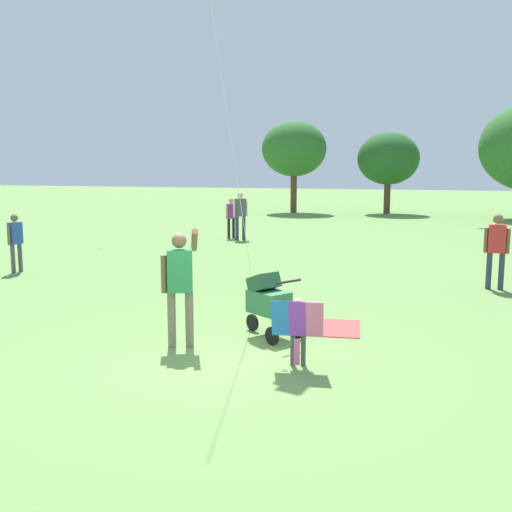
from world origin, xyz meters
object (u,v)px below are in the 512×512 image
Objects in this scene: person_adult_flyer at (180,279)px; child_with_butterfly_kite at (298,325)px; person_red_shirt at (15,238)px; person_kid_running at (240,212)px; person_couple_left at (497,245)px; stroller at (268,299)px; picnic_blanket at (320,327)px; person_sitting_far at (231,215)px.

child_with_butterfly_kite is at bearing -12.14° from person_adult_flyer.
person_kid_running reaches higher than person_red_shirt.
person_adult_flyer is at bearing -76.32° from person_kid_running.
person_kid_running is at bearing 139.57° from person_couple_left.
person_kid_running reaches higher than child_with_butterfly_kite.
person_kid_running is (-4.19, 11.74, 0.42)m from stroller.
person_adult_flyer is 1.36× the size of picnic_blanket.
picnic_blanket is (4.91, -11.01, -1.02)m from person_kid_running.
person_red_shirt is 0.99× the size of person_sitting_far.
person_red_shirt is at bearing -113.39° from person_kid_running.
picnic_blanket is at bearing 41.68° from person_adult_flyer.
child_with_butterfly_kite is 9.83m from person_red_shirt.
person_couple_left is (8.52, -7.25, 0.10)m from person_sitting_far.
person_kid_running is (0.49, -0.42, 0.15)m from person_sitting_far.
person_kid_running is at bearing 114.03° from picnic_blanket.
child_with_butterfly_kite is 1.51m from stroller.
child_with_butterfly_kite is 6.94m from person_couple_left.
stroller is 0.71× the size of person_red_shirt.
person_red_shirt is at bearing 153.55° from stroller.
person_adult_flyer is at bearing -130.40° from person_couple_left.
stroller reaches higher than child_with_butterfly_kite.
person_kid_running is at bearing 109.65° from stroller.
child_with_butterfly_kite is 0.72× the size of picnic_blanket.
child_with_butterfly_kite is at bearing -69.18° from person_kid_running.
person_kid_running reaches higher than person_sitting_far.
person_kid_running reaches higher than stroller.
person_red_shirt is (-8.40, 5.10, 0.29)m from child_with_butterfly_kite.
person_kid_running is at bearing 66.61° from person_red_shirt.
person_adult_flyer reaches higher than person_red_shirt.
person_sitting_far is at bearing 115.31° from picnic_blanket.
stroller is at bearing -127.94° from person_couple_left.
person_red_shirt is 8.93m from picnic_blanket.
person_adult_flyer is 1.21× the size of person_red_shirt.
picnic_blanket is at bearing -64.69° from person_sitting_far.
person_adult_flyer is 1.03× the size of person_kid_running.
person_sitting_far is (-5.45, 13.46, 0.29)m from child_with_butterfly_kite.
person_red_shirt is 1.13× the size of picnic_blanket.
person_sitting_far is at bearing 139.59° from person_couple_left.
child_with_butterfly_kite is 13.96m from person_kid_running.
person_sitting_far is 1.14× the size of picnic_blanket.
person_couple_left is (11.46, 1.11, 0.10)m from person_red_shirt.
picnic_blanket is at bearing 91.43° from child_with_butterfly_kite.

